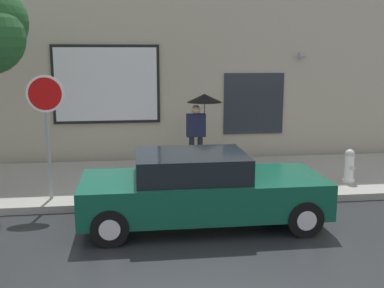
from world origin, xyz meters
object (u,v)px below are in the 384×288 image
object	(u,v)px
parked_car	(200,189)
stop_sign	(46,112)
fire_hydrant	(349,166)
pedestrian_with_umbrella	(201,111)

from	to	relation	value
parked_car	stop_sign	world-z (taller)	stop_sign
fire_hydrant	stop_sign	size ratio (longest dim) A/B	0.30
pedestrian_with_umbrella	fire_hydrant	bearing A→B (deg)	-29.17
parked_car	pedestrian_with_umbrella	size ratio (longest dim) A/B	2.26
stop_sign	pedestrian_with_umbrella	bearing A→B (deg)	33.06
parked_car	stop_sign	size ratio (longest dim) A/B	1.72
fire_hydrant	pedestrian_with_umbrella	world-z (taller)	pedestrian_with_umbrella
parked_car	stop_sign	bearing A→B (deg)	153.10
pedestrian_with_umbrella	parked_car	bearing A→B (deg)	-98.76
fire_hydrant	pedestrian_with_umbrella	xyz separation A→B (m)	(-3.28, 1.83, 1.15)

